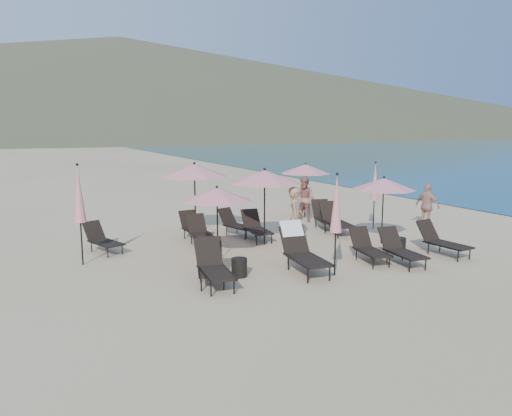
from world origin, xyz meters
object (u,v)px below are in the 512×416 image
lounger_5 (442,240)px  umbrella_open_1 (265,177)px  umbrella_open_0 (217,194)px  umbrella_closed_0 (336,205)px  beachgoer_b (305,199)px  umbrella_open_4 (305,169)px  beachgoer_a (295,218)px  lounger_3 (368,247)px  lounger_12 (194,227)px  lounger_0 (214,266)px  lounger_2 (302,249)px  lounger_1 (211,263)px  umbrella_open_2 (384,184)px  lounger_6 (102,239)px  umbrella_closed_1 (375,182)px  lounger_4 (401,249)px  umbrella_closed_2 (79,195)px  umbrella_open_3 (194,171)px  lounger_8 (256,227)px  side_table_1 (399,246)px  beachgoer_c (427,206)px  lounger_7 (201,232)px  lounger_9 (236,223)px  lounger_10 (336,220)px  lounger_11 (325,216)px  side_table_0 (239,267)px

lounger_5 → umbrella_open_1: umbrella_open_1 is taller
umbrella_open_0 → umbrella_closed_0: (2.09, -2.51, -0.07)m
umbrella_open_0 → beachgoer_b: 6.47m
umbrella_open_4 → beachgoer_a: 5.40m
lounger_3 → lounger_12: 5.76m
lounger_0 → lounger_2: size_ratio=0.88×
lounger_1 → umbrella_open_2: 6.48m
lounger_6 → umbrella_closed_1: 9.45m
lounger_2 → lounger_1: bearing=179.4°
beachgoer_a → lounger_5: bearing=-91.9°
lounger_1 → lounger_12: size_ratio=1.14×
lounger_4 → umbrella_closed_2: 8.65m
lounger_5 → lounger_6: (-8.62, 4.78, -0.03)m
umbrella_closed_1 → lounger_2: bearing=-147.3°
umbrella_closed_2 → lounger_3: bearing=-24.9°
umbrella_open_3 → lounger_8: bearing=-45.2°
lounger_0 → umbrella_open_0: 2.46m
lounger_1 → beachgoer_b: (6.02, 5.22, 0.43)m
side_table_1 → beachgoer_c: size_ratio=0.30×
lounger_4 → umbrella_open_3: bearing=129.3°
umbrella_open_0 → umbrella_open_4: 7.41m
lounger_7 → lounger_9: lounger_7 is taller
lounger_7 → umbrella_closed_2: size_ratio=0.59×
lounger_8 → umbrella_open_3: umbrella_open_3 is taller
lounger_4 → lounger_5: (1.72, 0.18, 0.01)m
umbrella_open_2 → umbrella_closed_2: 8.94m
lounger_2 → lounger_9: lounger_2 is taller
lounger_9 → lounger_10: (3.17, -1.32, 0.07)m
lounger_12 → umbrella_open_2: bearing=-33.0°
lounger_11 → umbrella_open_3: bearing=-177.6°
umbrella_open_3 → beachgoer_c: 8.45m
lounger_5 → lounger_6: lounger_5 is taller
lounger_12 → lounger_6: bearing=-174.5°
umbrella_closed_2 → lounger_6: bearing=57.7°
lounger_9 → umbrella_open_2: umbrella_open_2 is taller
umbrella_open_3 → lounger_3: bearing=-60.3°
lounger_6 → lounger_12: lounger_12 is taller
lounger_3 → beachgoer_c: bearing=39.2°
umbrella_closed_2 → beachgoer_b: size_ratio=1.56×
lounger_5 → lounger_7: bearing=139.3°
side_table_0 → beachgoer_a: beachgoer_a is taller
umbrella_open_1 → side_table_1: bearing=-43.1°
lounger_2 → beachgoer_a: size_ratio=1.06×
lounger_11 → umbrella_closed_1: bearing=-9.5°
lounger_2 → umbrella_open_3: 5.54m
lounger_3 → lounger_11: size_ratio=0.87×
umbrella_closed_2 → beachgoer_a: size_ratio=1.46×
lounger_0 → umbrella_open_0: size_ratio=0.83×
umbrella_closed_0 → beachgoer_c: (6.41, 3.21, -0.98)m
lounger_8 → side_table_0: bearing=-115.8°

